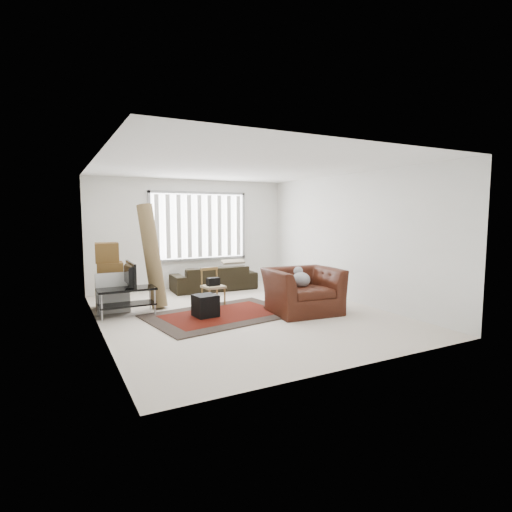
{
  "coord_description": "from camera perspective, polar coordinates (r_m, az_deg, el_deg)",
  "views": [
    {
      "loc": [
        -3.17,
        -6.59,
        1.85
      ],
      "look_at": [
        0.35,
        0.17,
        1.05
      ],
      "focal_mm": 28.0,
      "sensor_mm": 36.0,
      "label": 1
    }
  ],
  "objects": [
    {
      "name": "side_chair",
      "position": [
        8.21,
        -6.19,
        -4.06
      ],
      "size": [
        0.44,
        0.44,
        0.76
      ],
      "rotation": [
        0.0,
        0.0,
        0.09
      ],
      "color": "#988763",
      "rests_on": "ground"
    },
    {
      "name": "rolled_rug",
      "position": [
        8.13,
        -14.62,
        0.03
      ],
      "size": [
        0.58,
        0.76,
        2.06
      ],
      "primitive_type": "cylinder",
      "rotation": [
        -0.19,
        0.0,
        0.46
      ],
      "color": "brown",
      "rests_on": "ground"
    },
    {
      "name": "tv",
      "position": [
        7.62,
        -18.05,
        -2.62
      ],
      "size": [
        0.11,
        0.83,
        0.47
      ],
      "primitive_type": "imported",
      "rotation": [
        0.0,
        0.0,
        1.57
      ],
      "color": "black",
      "rests_on": "tv_stand"
    },
    {
      "name": "sofa",
      "position": [
        9.82,
        -6.04,
        -2.58
      ],
      "size": [
        2.06,
        0.96,
        0.78
      ],
      "primitive_type": "imported",
      "rotation": [
        0.0,
        0.0,
        3.1
      ],
      "color": "black",
      "rests_on": "ground"
    },
    {
      "name": "tv_stand",
      "position": [
        7.68,
        -17.95,
        -5.42
      ],
      "size": [
        1.02,
        0.46,
        0.51
      ],
      "color": "black",
      "rests_on": "ground"
    },
    {
      "name": "moving_boxes",
      "position": [
        8.38,
        -20.25,
        -2.94
      ],
      "size": [
        0.57,
        0.53,
        1.29
      ],
      "color": "brown",
      "rests_on": "ground"
    },
    {
      "name": "room",
      "position": [
        7.79,
        -3.26,
        5.32
      ],
      "size": [
        6.0,
        6.02,
        2.71
      ],
      "color": "beige",
      "rests_on": "ground"
    },
    {
      "name": "white_flatpack",
      "position": [
        7.96,
        -19.76,
        -4.99
      ],
      "size": [
        0.6,
        0.2,
        0.77
      ],
      "primitive_type": "cube",
      "rotation": [
        -0.14,
        0.0,
        -0.01
      ],
      "color": "silver",
      "rests_on": "ground"
    },
    {
      "name": "armchair",
      "position": [
        7.58,
        6.69,
        -4.47
      ],
      "size": [
        1.38,
        1.23,
        0.95
      ],
      "rotation": [
        0.0,
        0.0,
        -0.09
      ],
      "color": "#39150B",
      "rests_on": "ground"
    },
    {
      "name": "persian_rug",
      "position": [
        7.43,
        -4.85,
        -8.35
      ],
      "size": [
        2.87,
        2.14,
        0.02
      ],
      "color": "black",
      "rests_on": "ground"
    },
    {
      "name": "subwoofer",
      "position": [
        7.27,
        -7.23,
        -7.03
      ],
      "size": [
        0.43,
        0.43,
        0.39
      ],
      "primitive_type": "cube",
      "rotation": [
        0.0,
        0.0,
        0.12
      ],
      "color": "black",
      "rests_on": "persian_rug"
    }
  ]
}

